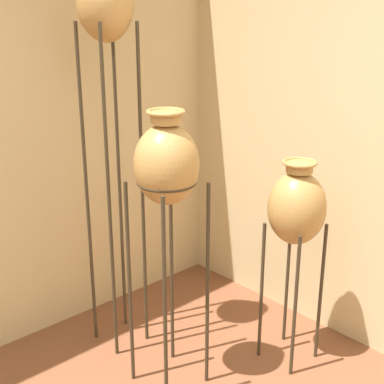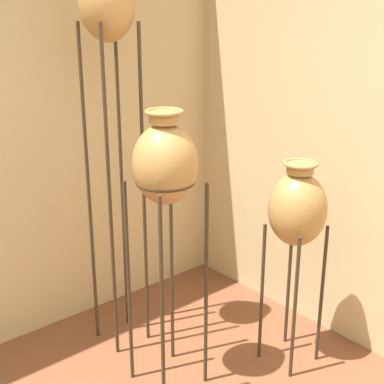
# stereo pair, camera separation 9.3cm
# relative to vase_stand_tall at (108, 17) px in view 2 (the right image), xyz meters

# --- Properties ---
(vase_stand_tall) EXTENTS (0.29, 0.29, 2.27)m
(vase_stand_tall) POSITION_rel_vase_stand_tall_xyz_m (0.00, 0.00, 0.00)
(vase_stand_tall) COLOR #382D1E
(vase_stand_tall) RESTS_ON ground_plane
(vase_stand_medium) EXTENTS (0.32, 0.32, 1.51)m
(vase_stand_medium) POSITION_rel_vase_stand_tall_xyz_m (-0.03, -0.51, -0.69)
(vase_stand_medium) COLOR #382D1E
(vase_stand_medium) RESTS_ON ground_plane
(vase_stand_short) EXTENTS (0.32, 0.32, 1.20)m
(vase_stand_short) POSITION_rel_vase_stand_tall_xyz_m (0.62, -0.81, -0.99)
(vase_stand_short) COLOR #382D1E
(vase_stand_short) RESTS_ON ground_plane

